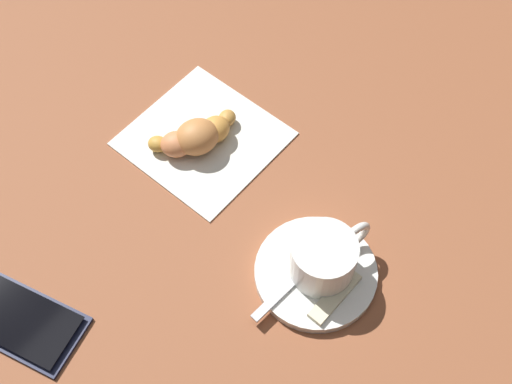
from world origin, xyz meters
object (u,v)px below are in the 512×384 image
(sugar_packet, at_px, (335,296))
(napkin, at_px, (203,138))
(cell_phone, at_px, (14,317))
(saucer, at_px, (316,273))
(espresso_cup, at_px, (325,257))
(teaspoon, at_px, (310,264))
(croissant, at_px, (196,136))

(sugar_packet, height_order, napkin, sugar_packet)
(sugar_packet, relative_size, cell_phone, 0.44)
(napkin, bearing_deg, saucer, -15.55)
(espresso_cup, bearing_deg, cell_phone, -131.64)
(cell_phone, bearing_deg, saucer, 48.03)
(teaspoon, bearing_deg, sugar_packet, -17.13)
(espresso_cup, bearing_deg, sugar_packet, -32.88)
(saucer, height_order, croissant, croissant)
(espresso_cup, xyz_separation_m, croissant, (-0.21, 0.04, -0.02))
(napkin, xyz_separation_m, croissant, (0.00, -0.01, 0.02))
(espresso_cup, height_order, napkin, espresso_cup)
(saucer, bearing_deg, espresso_cup, 62.41)
(saucer, bearing_deg, cell_phone, -131.97)
(napkin, height_order, croissant, croissant)
(teaspoon, bearing_deg, napkin, 163.97)
(saucer, distance_m, teaspoon, 0.01)
(saucer, distance_m, croissant, 0.21)
(teaspoon, xyz_separation_m, cell_phone, (-0.20, -0.23, -0.01))
(napkin, bearing_deg, espresso_cup, -13.63)
(croissant, bearing_deg, sugar_packet, -13.55)
(teaspoon, xyz_separation_m, napkin, (-0.19, 0.06, -0.01))
(croissant, bearing_deg, espresso_cup, -10.51)
(espresso_cup, bearing_deg, saucer, -117.59)
(teaspoon, distance_m, cell_phone, 0.30)
(espresso_cup, xyz_separation_m, sugar_packet, (0.03, -0.02, -0.02))
(sugar_packet, bearing_deg, espresso_cup, 59.43)
(saucer, height_order, espresso_cup, espresso_cup)
(teaspoon, distance_m, napkin, 0.20)
(croissant, relative_size, cell_phone, 0.70)
(sugar_packet, height_order, cell_phone, sugar_packet)
(napkin, distance_m, croissant, 0.02)
(saucer, distance_m, espresso_cup, 0.03)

